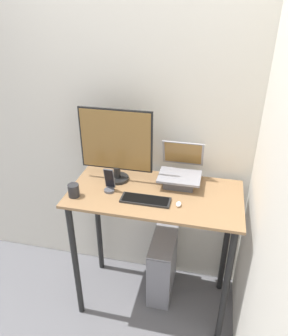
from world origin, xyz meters
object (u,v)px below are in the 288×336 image
object	(u,v)px
monitor	(116,145)
keyboard	(145,200)
mouse	(179,204)
computer_tower	(162,266)
cell_phone	(109,184)
laptop	(180,174)

from	to	relation	value
monitor	keyboard	size ratio (longest dim) A/B	1.63
mouse	computer_tower	xyz separation A→B (m)	(-0.12, 0.23, -0.79)
mouse	cell_phone	distance (m)	0.49
monitor	cell_phone	bearing A→B (deg)	-92.46
laptop	computer_tower	distance (m)	0.86
keyboard	laptop	bearing A→B (deg)	55.03
monitor	mouse	bearing A→B (deg)	-25.63
laptop	monitor	xyz separation A→B (m)	(-0.44, -0.04, 0.20)
keyboard	cell_phone	distance (m)	0.28
keyboard	computer_tower	distance (m)	0.82
mouse	cell_phone	world-z (taller)	cell_phone
cell_phone	mouse	bearing A→B (deg)	-8.31
keyboard	mouse	size ratio (longest dim) A/B	6.01
cell_phone	computer_tower	size ratio (longest dim) A/B	0.32
monitor	keyboard	world-z (taller)	monitor
laptop	cell_phone	size ratio (longest dim) A/B	1.76
keyboard	mouse	xyz separation A→B (m)	(0.22, -0.00, 0.00)
mouse	keyboard	bearing A→B (deg)	178.83
monitor	computer_tower	xyz separation A→B (m)	(0.35, -0.00, -1.05)
laptop	keyboard	distance (m)	0.33
laptop	monitor	world-z (taller)	monitor
laptop	keyboard	xyz separation A→B (m)	(-0.19, -0.27, -0.07)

